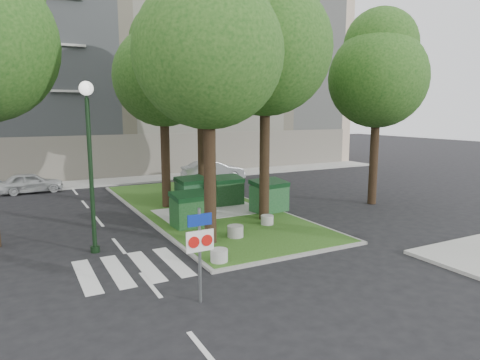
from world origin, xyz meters
TOP-DOWN VIEW (x-y plane):
  - ground at (0.00, 0.00)m, footprint 120.00×120.00m
  - median_island at (0.50, 8.00)m, footprint 6.00×16.00m
  - median_kerb at (0.50, 8.00)m, footprint 6.30×16.30m
  - building_sidewalk at (0.00, 18.50)m, footprint 42.00×3.00m
  - zebra_crossing at (-3.75, 1.50)m, footprint 5.00×3.00m
  - apartment_building at (0.00, 26.00)m, footprint 41.00×12.00m
  - tree_median_near_left at (-1.41, 2.56)m, footprint 5.20×5.20m
  - tree_median_near_right at (2.09, 4.56)m, footprint 5.60×5.60m
  - tree_median_mid at (-0.91, 9.06)m, footprint 4.80×4.80m
  - tree_median_far at (2.29, 12.06)m, footprint 5.80×5.80m
  - tree_street_right at (9.09, 5.06)m, footprint 5.00×5.00m
  - dumpster_a at (-1.30, 4.94)m, footprint 1.64×1.20m
  - dumpster_b at (0.30, 8.82)m, footprint 1.70×1.32m
  - dumpster_c at (1.90, 8.08)m, footprint 1.61×1.14m
  - dumpster_d at (3.00, 5.68)m, footprint 1.81×1.38m
  - bollard_left at (-2.10, 0.50)m, footprint 0.56×0.56m
  - bollard_right at (1.64, 3.65)m, footprint 0.54×0.54m
  - bollard_mid at (-0.39, 2.66)m, footprint 0.61×0.61m
  - litter_bin at (3.20, 11.71)m, footprint 0.41×0.41m
  - street_lamp at (-5.38, 3.68)m, footprint 0.47×0.47m
  - traffic_sign_pole at (-3.67, -1.70)m, footprint 0.74×0.08m
  - car_white at (-6.85, 16.93)m, footprint 3.66×1.60m
  - car_silver at (4.71, 15.87)m, footprint 4.52×2.03m

SIDE VIEW (x-z plane):
  - ground at x=0.00m, z-range 0.00..0.00m
  - zebra_crossing at x=-3.75m, z-range 0.00..0.01m
  - median_kerb at x=0.50m, z-range 0.00..0.10m
  - median_island at x=0.50m, z-range 0.00..0.12m
  - building_sidewalk at x=0.00m, z-range 0.00..0.12m
  - bollard_right at x=1.64m, z-range 0.12..0.51m
  - bollard_left at x=-2.10m, z-range 0.12..0.52m
  - bollard_mid at x=-0.39m, z-range 0.12..0.56m
  - litter_bin at x=3.20m, z-range 0.12..0.84m
  - car_white at x=-6.85m, z-range 0.00..1.23m
  - car_silver at x=4.71m, z-range 0.00..1.44m
  - dumpster_b at x=0.30m, z-range 0.09..1.54m
  - dumpster_a at x=-1.30m, z-range 0.09..1.55m
  - dumpster_c at x=1.90m, z-range 0.09..1.58m
  - dumpster_d at x=3.00m, z-range 0.09..1.63m
  - traffic_sign_pole at x=-3.67m, z-range 0.35..2.83m
  - street_lamp at x=-5.38m, z-range 0.75..6.59m
  - tree_median_mid at x=-0.91m, z-range 1.98..11.97m
  - tree_street_right at x=9.09m, z-range 1.95..12.02m
  - tree_median_near_left at x=-1.41m, z-range 2.05..12.58m
  - tree_median_near_right at x=2.09m, z-range 2.26..13.72m
  - apartment_building at x=0.00m, z-range 0.00..16.00m
  - tree_median_far at x=2.29m, z-range 2.36..14.28m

